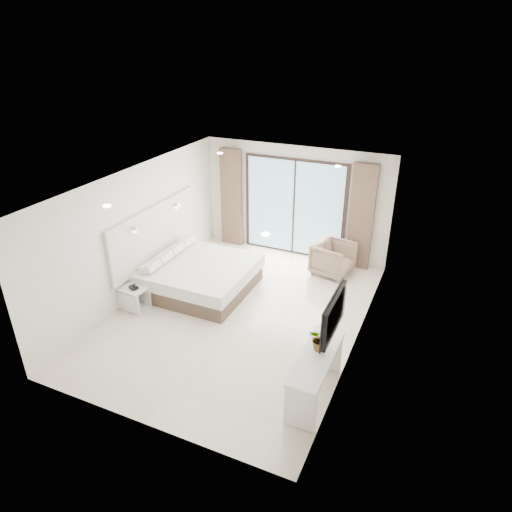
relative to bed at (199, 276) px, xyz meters
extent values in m
plane|color=beige|center=(1.22, -0.53, -0.32)|extent=(6.20, 6.20, 0.00)
cube|color=silver|center=(1.22, 2.57, 1.03)|extent=(4.60, 0.02, 2.70)
cube|color=silver|center=(1.22, -3.63, 1.03)|extent=(4.60, 0.02, 2.70)
cube|color=silver|center=(-1.08, -0.53, 1.03)|extent=(0.02, 6.20, 2.70)
cube|color=silver|center=(3.52, -0.53, 1.03)|extent=(0.02, 6.20, 2.70)
cube|color=white|center=(1.22, -0.53, 2.38)|extent=(4.60, 6.20, 0.02)
cube|color=beige|center=(-1.03, 0.00, 0.83)|extent=(0.08, 3.00, 1.20)
cube|color=black|center=(3.47, -2.09, 1.23)|extent=(0.06, 1.00, 0.58)
cube|color=black|center=(3.43, -2.09, 1.23)|extent=(0.02, 1.04, 0.62)
cube|color=black|center=(1.22, 2.54, 0.88)|extent=(2.56, 0.04, 2.42)
cube|color=#8AC3DD|center=(1.22, 2.51, 0.88)|extent=(2.40, 0.01, 2.30)
cube|color=brown|center=(-0.43, 2.43, 0.93)|extent=(0.55, 0.14, 2.50)
cube|color=brown|center=(2.87, 2.43, 0.93)|extent=(0.55, 0.14, 2.50)
cylinder|color=white|center=(-0.08, -2.33, 2.36)|extent=(0.12, 0.12, 0.02)
cylinder|color=white|center=(2.52, -2.33, 2.36)|extent=(0.12, 0.12, 0.02)
cylinder|color=white|center=(-0.08, 1.27, 2.36)|extent=(0.12, 0.12, 0.02)
cylinder|color=white|center=(2.52, 1.27, 2.36)|extent=(0.12, 0.12, 0.02)
cube|color=brown|center=(0.02, 0.00, -0.15)|extent=(2.09, 1.99, 0.33)
cube|color=silver|center=(0.02, 0.00, 0.15)|extent=(2.17, 2.07, 0.27)
cube|color=white|center=(-0.73, -0.68, 0.36)|extent=(0.28, 0.42, 0.14)
cube|color=white|center=(-0.73, -0.23, 0.36)|extent=(0.28, 0.42, 0.14)
cube|color=white|center=(-0.73, 0.23, 0.36)|extent=(0.28, 0.42, 0.14)
cube|color=white|center=(-0.73, 0.68, 0.36)|extent=(0.28, 0.42, 0.14)
cube|color=silver|center=(-0.80, -1.20, 0.13)|extent=(0.55, 0.47, 0.05)
cube|color=silver|center=(-0.80, -1.20, -0.29)|extent=(0.55, 0.47, 0.05)
cube|color=silver|center=(-0.80, -1.39, -0.08)|extent=(0.52, 0.10, 0.42)
cube|color=silver|center=(-0.80, -1.01, -0.08)|extent=(0.52, 0.10, 0.42)
cube|color=black|center=(-0.76, -1.22, 0.18)|extent=(0.21, 0.19, 0.06)
cube|color=silver|center=(3.26, -2.09, 0.42)|extent=(0.48, 1.53, 0.06)
cube|color=silver|center=(3.26, -2.78, 0.04)|extent=(0.46, 0.06, 0.71)
cube|color=silver|center=(3.26, -1.41, 0.04)|extent=(0.46, 0.06, 0.71)
imported|color=#33662D|center=(3.26, -1.93, 0.60)|extent=(0.44, 0.46, 0.29)
imported|color=#8A6A5A|center=(2.44, 1.87, 0.10)|extent=(0.91, 0.95, 0.84)
camera|label=1|loc=(4.63, -7.33, 4.75)|focal=32.00mm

